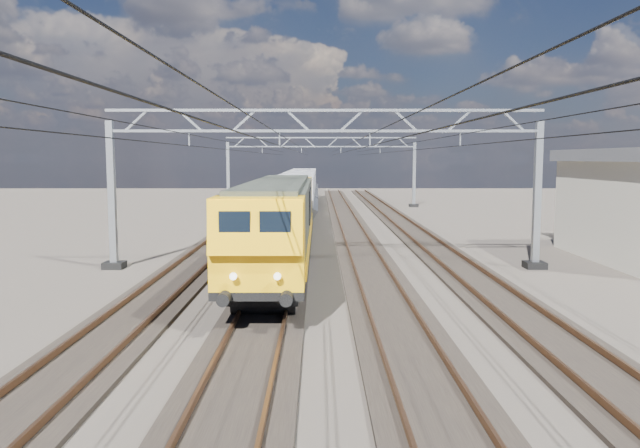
{
  "coord_description": "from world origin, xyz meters",
  "views": [
    {
      "loc": [
        -0.28,
        -23.78,
        4.93
      ],
      "look_at": [
        -0.22,
        0.33,
        2.4
      ],
      "focal_mm": 35.0,
      "sensor_mm": 36.0,
      "label": 1
    }
  ],
  "objects_px": {
    "catenary_gantry_mid": "(325,182)",
    "catenary_gantry_far": "(321,169)",
    "hopper_wagon_lead": "(294,196)",
    "hopper_wagon_third": "(304,182)",
    "locomotive": "(279,219)",
    "hopper_wagon_mid": "(300,187)"
  },
  "relations": [
    {
      "from": "catenary_gantry_mid",
      "to": "catenary_gantry_far",
      "type": "distance_m",
      "value": 36.0
    },
    {
      "from": "hopper_wagon_lead",
      "to": "hopper_wagon_third",
      "type": "bearing_deg",
      "value": 90.0
    },
    {
      "from": "locomotive",
      "to": "hopper_wagon_lead",
      "type": "height_order",
      "value": "locomotive"
    },
    {
      "from": "catenary_gantry_mid",
      "to": "catenary_gantry_far",
      "type": "relative_size",
      "value": 1.0
    },
    {
      "from": "catenary_gantry_far",
      "to": "hopper_wagon_lead",
      "type": "distance_m",
      "value": 19.37
    },
    {
      "from": "catenary_gantry_mid",
      "to": "catenary_gantry_far",
      "type": "xyz_separation_m",
      "value": [
        0.0,
        36.0,
        0.0
      ]
    },
    {
      "from": "locomotive",
      "to": "hopper_wagon_mid",
      "type": "relative_size",
      "value": 1.62
    },
    {
      "from": "catenary_gantry_far",
      "to": "locomotive",
      "type": "height_order",
      "value": "catenary_gantry_far"
    },
    {
      "from": "catenary_gantry_mid",
      "to": "hopper_wagon_mid",
      "type": "height_order",
      "value": "catenary_gantry_mid"
    },
    {
      "from": "catenary_gantry_far",
      "to": "hopper_wagon_lead",
      "type": "xyz_separation_m",
      "value": [
        -2.0,
        -19.19,
        -1.67
      ]
    },
    {
      "from": "catenary_gantry_mid",
      "to": "hopper_wagon_mid",
      "type": "xyz_separation_m",
      "value": [
        -2.0,
        31.01,
        -1.67
      ]
    },
    {
      "from": "catenary_gantry_far",
      "to": "hopper_wagon_mid",
      "type": "height_order",
      "value": "catenary_gantry_far"
    },
    {
      "from": "catenary_gantry_mid",
      "to": "locomotive",
      "type": "bearing_deg",
      "value": -156.14
    },
    {
      "from": "catenary_gantry_far",
      "to": "hopper_wagon_mid",
      "type": "relative_size",
      "value": 1.53
    },
    {
      "from": "hopper_wagon_lead",
      "to": "locomotive",
      "type": "bearing_deg",
      "value": -90.0
    },
    {
      "from": "locomotive",
      "to": "hopper_wagon_lead",
      "type": "distance_m",
      "value": 17.7
    },
    {
      "from": "catenary_gantry_far",
      "to": "hopper_wagon_mid",
      "type": "bearing_deg",
      "value": -111.85
    },
    {
      "from": "hopper_wagon_lead",
      "to": "catenary_gantry_mid",
      "type": "bearing_deg",
      "value": -83.21
    },
    {
      "from": "catenary_gantry_far",
      "to": "hopper_wagon_mid",
      "type": "xyz_separation_m",
      "value": [
        -2.0,
        -4.99,
        -1.67
      ]
    },
    {
      "from": "locomotive",
      "to": "hopper_wagon_mid",
      "type": "xyz_separation_m",
      "value": [
        -0.0,
        31.9,
        -0.09
      ]
    },
    {
      "from": "hopper_wagon_lead",
      "to": "hopper_wagon_third",
      "type": "distance_m",
      "value": 28.4
    },
    {
      "from": "hopper_wagon_mid",
      "to": "catenary_gantry_far",
      "type": "bearing_deg",
      "value": 68.15
    }
  ]
}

